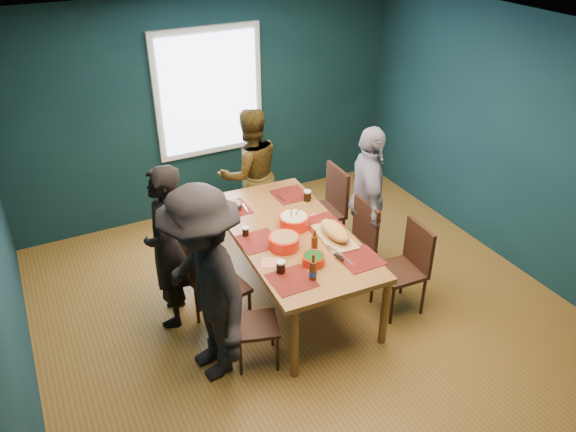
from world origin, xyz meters
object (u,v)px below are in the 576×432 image
person_far_left (167,248)px  bowl_herbs (313,259)px  chair_right_near (408,262)px  bowl_dumpling (294,221)px  chair_left_mid (213,283)px  person_back (250,174)px  dining_table (291,239)px  person_near_left (204,286)px  chair_right_far (328,204)px  chair_left_near (247,319)px  bowl_salad (284,242)px  cutting_board (335,232)px  person_right (368,200)px  chair_left_far (191,243)px  chair_right_mid (356,238)px

person_far_left → bowl_herbs: person_far_left is taller
chair_right_near → bowl_dumpling: bearing=144.4°
chair_left_mid → person_back: person_back is taller
dining_table → person_near_left: size_ratio=1.20×
chair_left_mid → person_near_left: bearing=-125.0°
chair_left_mid → chair_right_far: size_ratio=0.94×
chair_left_near → bowl_salad: bowl_salad is taller
chair_left_near → bowl_salad: (0.57, 0.42, 0.38)m
dining_table → cutting_board: 0.45m
person_back → person_right: size_ratio=0.97×
chair_left_far → chair_left_mid: chair_left_mid is taller
chair_right_near → chair_left_mid: bearing=166.8°
chair_left_near → chair_right_mid: size_ratio=0.88×
cutting_board → chair_right_near: bearing=-23.4°
chair_right_near → bowl_dumpling: size_ratio=3.10×
chair_right_mid → person_right: bearing=41.2°
chair_left_far → bowl_dumpling: bearing=-42.0°
chair_left_far → bowl_salad: 1.12m
chair_left_far → bowl_dumpling: bowl_dumpling is taller
chair_left_mid → dining_table: bearing=-2.9°
person_right → bowl_salad: (-1.18, -0.37, 0.04)m
person_far_left → bowl_dumpling: bearing=102.5°
bowl_herbs → cutting_board: cutting_board is taller
chair_right_near → person_back: 2.16m
chair_left_near → chair_right_near: 1.71m
chair_left_near → cutting_board: 1.19m
chair_right_far → chair_right_mid: 0.72m
dining_table → chair_left_far: size_ratio=2.35×
chair_right_mid → bowl_salad: chair_right_mid is taller
dining_table → chair_right_far: 1.05m
chair_left_far → chair_right_far: 1.63m
chair_right_far → person_right: person_right is taller
bowl_dumpling → cutting_board: 0.44m
chair_left_near → person_near_left: (-0.33, 0.07, 0.41)m
chair_left_far → chair_right_near: chair_right_near is taller
person_far_left → bowl_herbs: (1.10, -0.81, 0.03)m
person_right → cutting_board: person_right is taller
person_near_left → bowl_dumpling: bearing=112.5°
dining_table → chair_right_far: bearing=41.6°
person_far_left → chair_right_near: bearing=88.0°
chair_left_mid → cutting_board: bearing=-18.2°
dining_table → person_back: size_ratio=1.35×
chair_left_mid → cutting_board: chair_left_mid is taller
dining_table → bowl_herbs: (-0.06, -0.55, 0.12)m
chair_left_mid → chair_right_near: chair_left_mid is taller
dining_table → chair_left_mid: bearing=-170.6°
person_back → bowl_dumpling: (-0.09, -1.28, 0.07)m
person_back → person_right: bearing=127.6°
chair_right_far → bowl_herbs: 1.51m
bowl_herbs → chair_right_near: bearing=-4.5°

